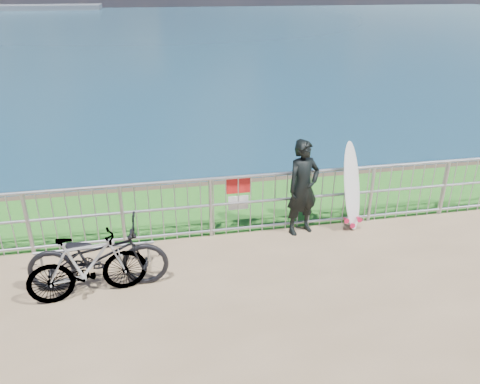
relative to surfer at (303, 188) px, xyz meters
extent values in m
plane|color=#226E1E|center=(-1.11, 1.25, -0.86)|extent=(120.00, 120.00, 0.00)
cube|color=brown|center=(-1.11, 2.45, -3.37)|extent=(120.00, 0.30, 5.00)
plane|color=navy|center=(-1.11, 88.55, -5.87)|extent=(260.00, 260.00, 0.00)
cylinder|color=#9A9DA3|center=(-1.11, 0.15, 0.23)|extent=(10.00, 0.06, 0.06)
cylinder|color=#9A9DA3|center=(-1.11, 0.15, -0.26)|extent=(10.00, 0.05, 0.05)
cylinder|color=#9A9DA3|center=(-1.11, 0.15, -0.77)|extent=(10.00, 0.05, 0.05)
cylinder|color=#9A9DA3|center=(-4.61, 0.15, -0.32)|extent=(0.06, 0.06, 1.10)
cylinder|color=#9A9DA3|center=(-3.11, 0.15, -0.32)|extent=(0.06, 0.06, 1.10)
cylinder|color=#9A9DA3|center=(-1.61, 0.15, -0.32)|extent=(0.06, 0.06, 1.10)
cylinder|color=#9A9DA3|center=(-0.11, 0.15, -0.32)|extent=(0.06, 0.06, 1.10)
cylinder|color=#9A9DA3|center=(1.39, 0.15, -0.32)|extent=(0.06, 0.06, 1.10)
cylinder|color=#9A9DA3|center=(2.89, 0.15, -0.32)|extent=(0.06, 0.06, 1.10)
cube|color=red|center=(-1.11, 0.21, 0.05)|extent=(0.42, 0.02, 0.30)
cube|color=white|center=(-1.11, 0.20, 0.05)|extent=(0.38, 0.01, 0.08)
cube|color=white|center=(-1.11, 0.21, -0.29)|extent=(0.36, 0.02, 0.26)
imported|color=black|center=(0.00, 0.00, 0.00)|extent=(0.73, 0.58, 1.74)
ellipsoid|color=silver|center=(0.91, 0.00, -0.05)|extent=(0.56, 0.54, 1.64)
cone|color=#BF143C|center=(0.79, -0.12, -0.64)|extent=(0.10, 0.18, 0.10)
cone|color=#BF143C|center=(1.04, -0.12, -0.64)|extent=(0.10, 0.18, 0.10)
cone|color=#BF143C|center=(0.91, -0.12, -0.74)|extent=(0.10, 0.18, 0.10)
imported|color=black|center=(-3.42, -1.04, -0.34)|extent=(2.04, 0.79, 1.05)
imported|color=black|center=(-3.56, -1.23, -0.37)|extent=(1.71, 0.73, 1.00)
cylinder|color=#9A9DA3|center=(-3.54, -0.49, -0.51)|extent=(1.83, 0.05, 0.05)
cylinder|color=#9A9DA3|center=(-4.35, -0.49, -0.69)|extent=(0.04, 0.04, 0.36)
cylinder|color=#9A9DA3|center=(-2.72, -0.49, -0.69)|extent=(0.04, 0.04, 0.36)
camera|label=1|loc=(-2.51, -7.10, 3.32)|focal=35.00mm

